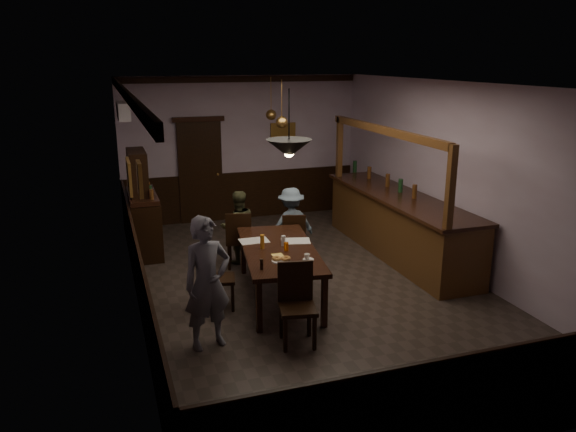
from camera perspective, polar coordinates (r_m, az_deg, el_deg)
name	(u,v)px	position (r m, az deg, el deg)	size (l,w,h in m)	color
room	(309,190)	(8.15, 2.13, 2.68)	(5.01, 8.01, 3.01)	#2D2621
dining_table	(279,252)	(7.97, -0.91, -3.72)	(1.32, 2.33, 0.75)	black
chair_far_left	(239,238)	(9.17, -5.00, -2.20)	(0.51, 0.51, 0.96)	black
chair_far_right	(293,237)	(9.30, 0.56, -2.13)	(0.46, 0.46, 0.88)	black
chair_near	(297,300)	(6.82, 0.88, -8.50)	(0.50, 0.50, 0.99)	black
chair_side	(215,274)	(7.77, -7.46, -5.86)	(0.47, 0.47, 0.91)	black
person_standing	(207,283)	(6.67, -8.20, -6.75)	(0.59, 0.39, 1.62)	slate
person_seated_left	(238,227)	(9.40, -5.10, -1.12)	(0.60, 0.47, 1.24)	#434429
person_seated_right	(291,224)	(9.51, 0.30, -0.81)	(0.81, 0.46, 1.25)	slate
newspaper_left	(254,241)	(8.26, -3.47, -2.53)	(0.42, 0.30, 0.01)	silver
newspaper_right	(296,241)	(8.23, 0.78, -2.56)	(0.42, 0.30, 0.01)	silver
napkin	(278,255)	(7.66, -1.06, -4.01)	(0.15, 0.15, 0.00)	#F8CD5B
saucer	(308,259)	(7.50, 2.07, -4.44)	(0.15, 0.15, 0.01)	white
coffee_cup	(307,257)	(7.48, 1.95, -4.14)	(0.08, 0.08, 0.07)	white
pastry_plate	(280,261)	(7.44, -0.85, -4.59)	(0.22, 0.22, 0.01)	white
pastry_ring_a	(277,258)	(7.45, -1.15, -4.31)	(0.13, 0.13, 0.04)	#C68C47
pastry_ring_b	(286,258)	(7.45, -0.22, -4.31)	(0.13, 0.13, 0.04)	#C68C47
soda_can	(286,247)	(7.82, -0.19, -3.12)	(0.07, 0.07, 0.12)	orange
beer_glass	(262,242)	(7.91, -2.63, -2.61)	(0.06, 0.06, 0.20)	#BF721E
water_glass	(283,241)	(8.02, -0.47, -2.53)	(0.06, 0.06, 0.15)	silver
pepper_mill	(262,264)	(7.15, -2.70, -4.92)	(0.04, 0.04, 0.14)	black
sideboard	(143,212)	(10.15, -14.54, 0.36)	(0.49, 1.38, 1.83)	black
bar_counter	(398,223)	(9.95, 11.16, -0.69)	(0.93, 4.01, 2.25)	#452712
door_back	(200,173)	(11.76, -8.88, 4.37)	(0.90, 0.06, 2.10)	black
ac_unit	(123,111)	(10.37, -16.38, 10.23)	(0.20, 0.85, 0.30)	white
picture_left_small	(140,179)	(5.95, -14.83, 3.65)	(0.04, 0.28, 0.36)	olive
picture_left_large	(129,177)	(8.39, -15.84, 3.88)	(0.04, 0.62, 0.48)	olive
picture_back	(283,133)	(12.07, -0.51, 8.46)	(0.55, 0.04, 0.42)	olive
pendant_iron	(289,148)	(6.80, 0.10, 6.88)	(0.56, 0.56, 0.82)	black
pendant_brass_mid	(282,122)	(9.51, -0.64, 9.48)	(0.20, 0.20, 0.81)	#BF8C3F
pendant_brass_far	(271,115)	(10.78, -1.73, 10.23)	(0.20, 0.20, 0.81)	#BF8C3F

